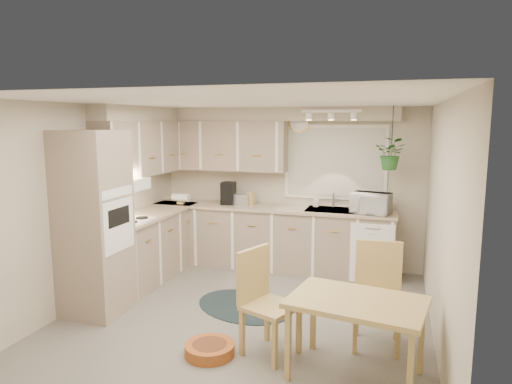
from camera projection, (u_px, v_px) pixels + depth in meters
floor at (245, 317)px, 5.17m from camera, size 4.20×4.20×0.00m
ceiling at (245, 101)px, 4.81m from camera, size 4.20×4.20×0.00m
wall_back at (288, 187)px, 6.98m from camera, size 4.00×0.04×2.40m
wall_front at (144, 273)px, 3.01m from camera, size 4.00×0.04×2.40m
wall_left at (90, 203)px, 5.57m from camera, size 0.04×4.20×2.40m
wall_right at (441, 225)px, 4.41m from camera, size 0.04×4.20×2.40m
base_cab_left at (151, 246)px, 6.43m from camera, size 0.60×1.85×0.90m
base_cab_back at (270, 238)px, 6.86m from camera, size 3.60×0.60×0.90m
counter_left at (150, 214)px, 6.35m from camera, size 0.64×1.89×0.04m
counter_back at (270, 208)px, 6.78m from camera, size 3.64×0.64×0.04m
oven_stack at (94, 224)px, 5.15m from camera, size 0.65×0.65×2.10m
wall_oven_face at (119, 225)px, 5.05m from camera, size 0.02×0.56×0.58m
upper_cab_left at (144, 148)px, 6.37m from camera, size 0.35×2.00×0.75m
upper_cab_back at (223, 146)px, 7.01m from camera, size 2.00×0.35×0.75m
soffit_left at (141, 114)px, 6.31m from camera, size 0.30×2.00×0.20m
soffit_back at (274, 114)px, 6.72m from camera, size 3.60×0.30×0.20m
cooktop at (128, 220)px, 5.80m from camera, size 0.52×0.58×0.02m
range_hood at (125, 185)px, 5.74m from camera, size 0.40×0.60×0.14m
window_blinds at (335, 162)px, 6.68m from camera, size 1.40×0.02×1.00m
window_frame at (335, 162)px, 6.69m from camera, size 1.50×0.02×1.10m
sink at (331, 213)px, 6.53m from camera, size 0.70×0.48×0.10m
dishwasher_front at (372, 254)px, 6.14m from camera, size 0.58×0.02×0.83m
track_light_bar at (331, 111)px, 6.08m from camera, size 0.80×0.04×0.04m
wall_clock at (299, 122)px, 6.75m from camera, size 0.30×0.03×0.30m
dining_table at (356, 338)px, 3.90m from camera, size 1.22×0.92×0.70m
chair_left at (271, 304)px, 4.27m from camera, size 0.61×0.61×1.00m
chair_back at (378, 297)px, 4.42m from camera, size 0.49×0.49×1.01m
braided_rug at (244, 306)px, 5.46m from camera, size 1.52×1.36×0.01m
pet_bed at (210, 349)px, 4.31m from camera, size 0.52×0.52×0.11m
microwave at (371, 201)px, 6.25m from camera, size 0.56×0.38×0.35m
soap_bottle at (316, 204)px, 6.74m from camera, size 0.10×0.18×0.08m
hanging_plant at (391, 157)px, 6.08m from camera, size 0.49×0.52×0.34m
coffee_maker at (228, 193)px, 6.96m from camera, size 0.21×0.25×0.34m
toaster at (241, 199)px, 6.93m from camera, size 0.28×0.17×0.16m
knife_block at (251, 198)px, 6.91m from camera, size 0.11×0.11×0.20m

